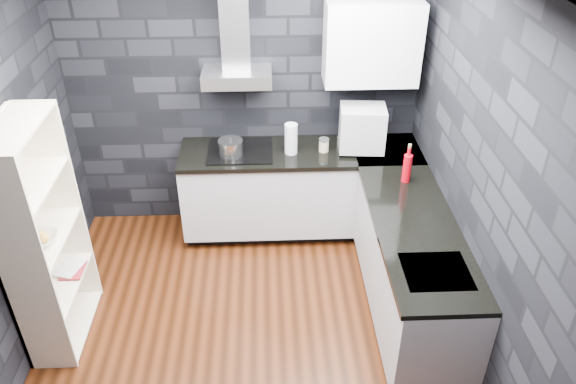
{
  "coord_description": "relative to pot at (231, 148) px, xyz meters",
  "views": [
    {
      "loc": [
        0.2,
        -3.19,
        3.37
      ],
      "look_at": [
        0.35,
        0.45,
        1.0
      ],
      "focal_mm": 35.0,
      "sensor_mm": 36.0,
      "label": 1
    }
  ],
  "objects": [
    {
      "name": "red_bottle",
      "position": [
        1.47,
        -0.5,
        0.05
      ],
      "size": [
        0.09,
        0.09,
        0.24
      ],
      "primitive_type": "cylinder",
      "rotation": [
        0.0,
        0.0,
        -0.25
      ],
      "color": "#B3020F",
      "rests_on": "counter_right_top"
    },
    {
      "name": "bookshelf",
      "position": [
        -1.29,
        -1.17,
        -0.07
      ],
      "size": [
        0.36,
        0.81,
        1.8
      ],
      "primitive_type": "cube",
      "rotation": [
        0.0,
        0.0,
        -0.02
      ],
      "color": "#F0E3C7",
      "rests_on": "ground"
    },
    {
      "name": "wall_right",
      "position": [
        1.75,
        -1.23,
        0.38
      ],
      "size": [
        0.05,
        3.2,
        2.7
      ],
      "primitive_type": "cube",
      "color": "black",
      "rests_on": "ground"
    },
    {
      "name": "book_red",
      "position": [
        -1.3,
        -1.01,
        -0.4
      ],
      "size": [
        0.17,
        0.03,
        0.23
      ],
      "primitive_type": "imported",
      "rotation": [
        0.0,
        0.0,
        -0.02
      ],
      "color": "maroon",
      "rests_on": "bookshelf"
    },
    {
      "name": "ground",
      "position": [
        0.13,
        -1.23,
        -0.97
      ],
      "size": [
        3.2,
        3.2,
        0.0
      ],
      "primitive_type": "plane",
      "color": "#411B0B"
    },
    {
      "name": "appliance_garage",
      "position": [
        1.17,
        0.05,
        0.15
      ],
      "size": [
        0.42,
        0.34,
        0.4
      ],
      "primitive_type": "cube",
      "rotation": [
        0.0,
        0.0,
        -0.08
      ],
      "color": "#B2B5B9",
      "rests_on": "counter_back_top"
    },
    {
      "name": "counter_back_cab",
      "position": [
        0.63,
        0.07,
        -0.49
      ],
      "size": [
        2.2,
        0.6,
        0.76
      ],
      "primitive_type": "cube",
      "color": "#B4B4B8",
      "rests_on": "ground"
    },
    {
      "name": "toekick_back",
      "position": [
        0.63,
        0.11,
        -0.92
      ],
      "size": [
        2.18,
        0.5,
        0.1
      ],
      "primitive_type": "cube",
      "color": "black",
      "rests_on": "ground"
    },
    {
      "name": "glass_vase",
      "position": [
        0.54,
        0.03,
        0.07
      ],
      "size": [
        0.15,
        0.15,
        0.28
      ],
      "primitive_type": "cylinder",
      "rotation": [
        0.0,
        0.0,
        0.41
      ],
      "color": "silver",
      "rests_on": "counter_back_top"
    },
    {
      "name": "upper_cabinet",
      "position": [
        1.23,
        0.2,
        0.88
      ],
      "size": [
        0.8,
        0.35,
        0.7
      ],
      "primitive_type": "cube",
      "color": "white",
      "rests_on": "wall_back"
    },
    {
      "name": "book_second",
      "position": [
        -1.32,
        -0.97,
        -0.38
      ],
      "size": [
        0.17,
        0.07,
        0.23
      ],
      "primitive_type": "imported",
      "rotation": [
        0.0,
        0.0,
        -0.32
      ],
      "color": "#B2B2B2",
      "rests_on": "bookshelf"
    },
    {
      "name": "counter_right_cab",
      "position": [
        1.43,
        -1.13,
        -0.49
      ],
      "size": [
        0.6,
        1.8,
        0.76
      ],
      "primitive_type": "cube",
      "color": "#B4B4B8",
      "rests_on": "ground"
    },
    {
      "name": "counter_right_top",
      "position": [
        1.42,
        -1.13,
        -0.09
      ],
      "size": [
        0.62,
        1.8,
        0.04
      ],
      "primitive_type": "cube",
      "color": "black",
      "rests_on": "counter_right_cab"
    },
    {
      "name": "counter_corner_top",
      "position": [
        1.43,
        0.07,
        -0.09
      ],
      "size": [
        0.62,
        0.62,
        0.04
      ],
      "primitive_type": "cube",
      "color": "black",
      "rests_on": "counter_right_cab"
    },
    {
      "name": "cooktop",
      "position": [
        0.08,
        0.07,
        -0.07
      ],
      "size": [
        0.58,
        0.5,
        0.01
      ],
      "primitive_type": "cube",
      "color": "black",
      "rests_on": "counter_back_top"
    },
    {
      "name": "hood_chimney",
      "position": [
        0.08,
        0.27,
        1.1
      ],
      "size": [
        0.24,
        0.2,
        0.9
      ],
      "primitive_type": "cube",
      "color": "silver",
      "rests_on": "hood_body"
    },
    {
      "name": "wall_back",
      "position": [
        0.13,
        0.4,
        0.38
      ],
      "size": [
        3.2,
        0.05,
        2.7
      ],
      "primitive_type": "cube",
      "color": "black",
      "rests_on": "ground"
    },
    {
      "name": "utensil_crock",
      "position": [
        1.0,
        0.06,
        -0.01
      ],
      "size": [
        0.11,
        0.11,
        0.13
      ],
      "primitive_type": "cylinder",
      "rotation": [
        0.0,
        0.0,
        -0.09
      ],
      "color": "silver",
      "rests_on": "counter_back_top"
    },
    {
      "name": "sink_rim",
      "position": [
        1.43,
        -1.63,
        -0.08
      ],
      "size": [
        0.44,
        0.4,
        0.01
      ],
      "primitive_type": "cube",
      "color": "silver",
      "rests_on": "counter_right_top"
    },
    {
      "name": "hood_body",
      "position": [
        0.08,
        0.2,
        0.59
      ],
      "size": [
        0.6,
        0.34,
        0.12
      ],
      "primitive_type": "cube",
      "color": "silver",
      "rests_on": "wall_back"
    },
    {
      "name": "fruit_bowl",
      "position": [
        -1.29,
        -1.22,
        -0.04
      ],
      "size": [
        0.25,
        0.25,
        0.06
      ],
      "primitive_type": "imported",
      "rotation": [
        0.0,
        0.0,
        -0.05
      ],
      "color": "silver",
      "rests_on": "bookshelf"
    },
    {
      "name": "pot",
      "position": [
        0.0,
        0.0,
        0.0
      ],
      "size": [
        0.23,
        0.23,
        0.12
      ],
      "primitive_type": "cylinder",
      "rotation": [
        0.0,
        0.0,
        -0.1
      ],
      "color": "silver",
      "rests_on": "cooktop"
    },
    {
      "name": "storage_jar",
      "position": [
        0.84,
        0.05,
        -0.02
      ],
      "size": [
        0.12,
        0.12,
        0.11
      ],
      "primitive_type": "cylinder",
      "rotation": [
        0.0,
        0.0,
        0.39
      ],
      "color": "tan",
      "rests_on": "counter_back_top"
    },
    {
      "name": "counter_back_top",
      "position": [
        0.63,
        0.06,
        -0.09
      ],
      "size": [
        2.2,
        0.62,
        0.04
      ],
      "primitive_type": "cube",
      "color": "black",
      "rests_on": "counter_back_cab"
    },
    {
      "name": "toekick_right",
      "position": [
        1.47,
        -1.13,
        -0.92
      ],
      "size": [
        0.5,
        1.78,
        0.1
      ],
      "primitive_type": "cube",
      "color": "black",
      "rests_on": "ground"
    }
  ]
}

